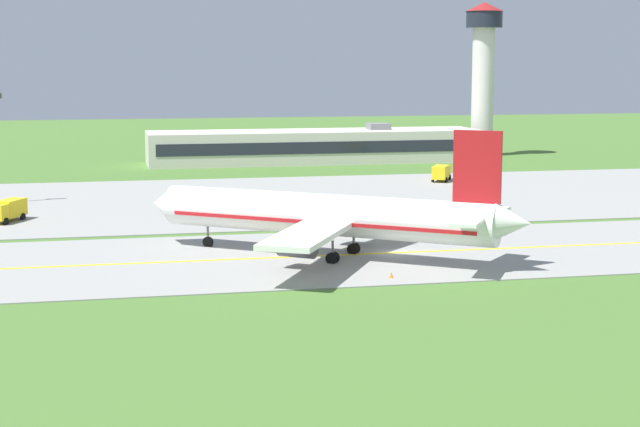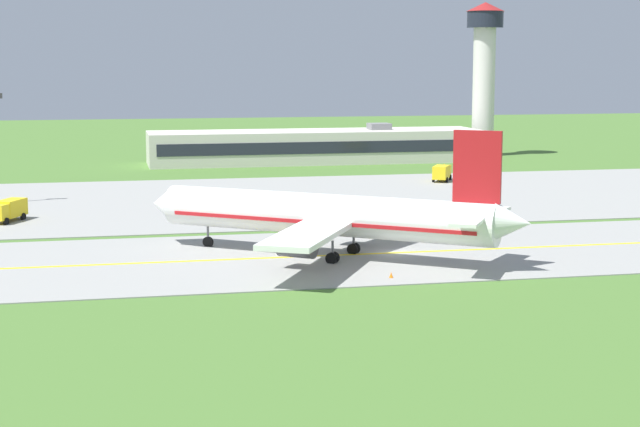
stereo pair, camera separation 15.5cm
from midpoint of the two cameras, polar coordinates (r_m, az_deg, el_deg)
ground_plane at (r=100.59m, az=4.25°, el=-2.26°), size 500.00×500.00×0.00m
taxiway_strip at (r=100.58m, az=4.25°, el=-2.24°), size 240.00×28.00×0.10m
apron_pad at (r=143.18m, az=3.34°, el=0.98°), size 140.00×52.00×0.10m
taxiway_centreline at (r=100.57m, az=4.25°, el=-2.21°), size 220.00×0.60×0.01m
airplane_lead at (r=97.61m, az=0.46°, el=-0.11°), size 33.95×28.98×12.70m
service_truck_baggage at (r=161.79m, az=6.79°, el=2.33°), size 4.66×6.25×2.60m
service_truck_fuel at (r=125.20m, az=-17.17°, el=0.21°), size 4.36×6.31×2.60m
terminal_building at (r=191.61m, az=-0.33°, el=3.79°), size 62.32×13.41×7.23m
control_tower at (r=207.30m, az=9.12°, el=8.22°), size 7.60×7.60×30.48m
traffic_cone_near_edge at (r=88.94m, az=3.97°, el=-3.49°), size 0.44×0.44×0.60m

